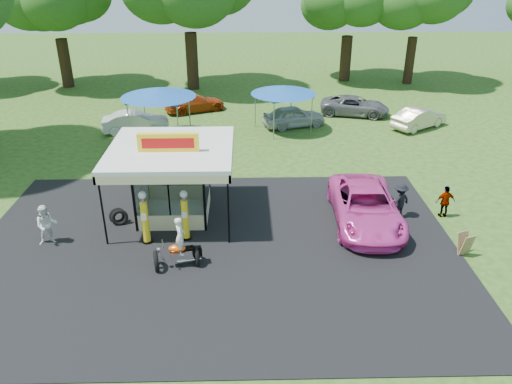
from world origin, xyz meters
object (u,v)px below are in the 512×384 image
motorcycle (179,247)px  bg_car_e (419,118)px  kiosk_car (181,185)px  spectator_west (47,225)px  bg_car_a (136,122)px  spectator_east_a (400,201)px  gas_pump_right (185,216)px  bg_car_c (294,116)px  pink_sedan (366,206)px  gas_pump_left (145,219)px  bg_car_b (195,103)px  tent_west (158,93)px  bg_car_d (355,106)px  a_frame_sign (465,244)px  tent_east (283,90)px  gas_station_kiosk (173,180)px  spectator_east_b (445,202)px

motorcycle → bg_car_e: (14.51, 16.27, -0.16)m
kiosk_car → spectator_west: size_ratio=1.58×
bg_car_a → spectator_east_a: bearing=-138.8°
gas_pump_right → bg_car_c: bearing=68.1°
bg_car_e → pink_sedan: bearing=119.4°
gas_pump_left → bg_car_b: size_ratio=0.53×
kiosk_car → bg_car_a: 10.26m
gas_pump_right → tent_west: bearing=102.8°
bg_car_c → bg_car_d: size_ratio=0.86×
a_frame_sign → bg_car_a: bearing=115.2°
pink_sedan → tent_west: bearing=135.6°
bg_car_e → bg_car_b: bearing=41.1°
bg_car_c → tent_west: (-8.81, -2.13, 2.26)m
gas_pump_left → tent_east: size_ratio=0.56×
a_frame_sign → pink_sedan: 4.38m
bg_car_e → gas_station_kiosk: bearing=94.7°
pink_sedan → bg_car_e: 14.64m
spectator_east_a → bg_car_c: 13.53m
gas_pump_right → bg_car_b: (-1.22, 18.52, -0.44)m
gas_station_kiosk → bg_car_e: gas_station_kiosk is taller
motorcycle → tent_west: tent_west is taller
motorcycle → bg_car_b: 20.54m
gas_pump_right → tent_east: size_ratio=0.53×
gas_station_kiosk → gas_pump_right: 2.38m
gas_pump_right → spectator_east_b: bearing=8.4°
bg_car_d → a_frame_sign: bearing=-162.9°
gas_pump_right → bg_car_a: bearing=109.0°
gas_pump_left → motorcycle: size_ratio=1.09×
gas_pump_left → tent_west: bearing=95.6°
kiosk_car → bg_car_e: size_ratio=0.67×
gas_pump_right → bg_car_e: size_ratio=0.54×
a_frame_sign → gas_pump_right: bearing=151.3°
spectator_west → spectator_east_b: size_ratio=1.16×
pink_sedan → gas_station_kiosk: bearing=175.9°
gas_pump_right → motorcycle: 2.00m
bg_car_b → kiosk_car: bearing=158.5°
bg_car_e → tent_east: 9.59m
spectator_west → spectator_east_a: spectator_west is taller
spectator_east_a → tent_west: 16.69m
gas_pump_right → bg_car_e: (14.48, 14.28, -0.40)m
pink_sedan → motorcycle: bearing=-155.7°
bg_car_b → gas_pump_left: bearing=155.3°
gas_pump_left → tent_east: 15.90m
motorcycle → gas_pump_left: bearing=119.2°
bg_car_a → bg_car_e: (19.24, 0.48, -0.02)m
spectator_west → bg_car_c: (11.64, 14.98, -0.16)m
gas_station_kiosk → spectator_east_a: 10.34m
gas_pump_left → bg_car_c: bearing=63.3°
bg_car_c → tent_east: 2.28m
kiosk_car → pink_sedan: size_ratio=0.47×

